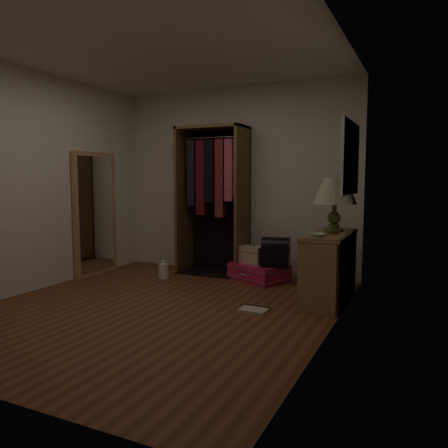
# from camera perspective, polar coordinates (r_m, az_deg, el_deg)

# --- Properties ---
(ground) EXTENTS (4.00, 4.00, 0.00)m
(ground) POSITION_cam_1_polar(r_m,az_deg,el_deg) (4.66, -8.51, -10.78)
(ground) COLOR brown
(ground) RESTS_ON ground
(room_walls) EXTENTS (3.52, 4.02, 2.60)m
(room_walls) POSITION_cam_1_polar(r_m,az_deg,el_deg) (4.46, -7.68, 8.02)
(room_walls) COLOR silver
(room_walls) RESTS_ON ground
(console_bookshelf) EXTENTS (0.42, 1.12, 0.75)m
(console_bookshelf) POSITION_cam_1_polar(r_m,az_deg,el_deg) (4.92, 13.64, -5.24)
(console_bookshelf) COLOR #926846
(console_bookshelf) RESTS_ON ground
(open_wardrobe) EXTENTS (0.95, 0.50, 2.05)m
(open_wardrobe) POSITION_cam_1_polar(r_m,az_deg,el_deg) (6.12, -1.32, 4.72)
(open_wardrobe) COLOR brown
(open_wardrobe) RESTS_ON ground
(floor_mirror) EXTENTS (0.06, 0.80, 1.70)m
(floor_mirror) POSITION_cam_1_polar(r_m,az_deg,el_deg) (6.32, -16.46, 1.29)
(floor_mirror) COLOR tan
(floor_mirror) RESTS_ON ground
(pink_suitcase) EXTENTS (0.87, 0.77, 0.22)m
(pink_suitcase) POSITION_cam_1_polar(r_m,az_deg,el_deg) (5.79, 4.59, -6.29)
(pink_suitcase) COLOR #C71846
(pink_suitcase) RESTS_ON ground
(train_case) EXTENTS (0.38, 0.30, 0.24)m
(train_case) POSITION_cam_1_polar(r_m,az_deg,el_deg) (5.81, 3.72, -3.99)
(train_case) COLOR tan
(train_case) RESTS_ON pink_suitcase
(black_bag) EXTENTS (0.38, 0.28, 0.38)m
(black_bag) POSITION_cam_1_polar(r_m,az_deg,el_deg) (5.60, 6.78, -3.58)
(black_bag) COLOR black
(black_bag) RESTS_ON pink_suitcase
(table_lamp) EXTENTS (0.56, 0.56, 0.60)m
(table_lamp) POSITION_cam_1_polar(r_m,az_deg,el_deg) (4.99, 14.27, 4.06)
(table_lamp) COLOR #454F26
(table_lamp) RESTS_ON console_bookshelf
(brass_tray) EXTENTS (0.26, 0.26, 0.01)m
(brass_tray) POSITION_cam_1_polar(r_m,az_deg,el_deg) (4.74, 13.47, -1.22)
(brass_tray) COLOR #A2803E
(brass_tray) RESTS_ON console_bookshelf
(ceramic_bowl) EXTENTS (0.19, 0.19, 0.04)m
(ceramic_bowl) POSITION_cam_1_polar(r_m,az_deg,el_deg) (4.50, 12.18, -1.42)
(ceramic_bowl) COLOR #B3D4B0
(ceramic_bowl) RESTS_ON console_bookshelf
(white_jug) EXTENTS (0.15, 0.15, 0.24)m
(white_jug) POSITION_cam_1_polar(r_m,az_deg,el_deg) (5.96, -7.89, -6.06)
(white_jug) COLOR silver
(white_jug) RESTS_ON ground
(floor_book) EXTENTS (0.29, 0.23, 0.03)m
(floor_book) POSITION_cam_1_polar(r_m,az_deg,el_deg) (4.54, 4.05, -11.03)
(floor_book) COLOR beige
(floor_book) RESTS_ON ground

